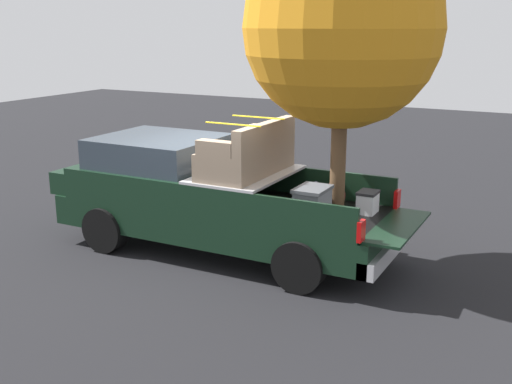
# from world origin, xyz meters

# --- Properties ---
(ground_plane) EXTENTS (40.00, 40.00, 0.00)m
(ground_plane) POSITION_xyz_m (0.00, 0.00, 0.00)
(ground_plane) COLOR black
(pickup_truck) EXTENTS (6.05, 2.06, 2.23)m
(pickup_truck) POSITION_xyz_m (0.35, 0.00, 0.94)
(pickup_truck) COLOR black
(pickup_truck) RESTS_ON ground_plane
(tree_background) EXTENTS (2.85, 2.85, 5.03)m
(tree_background) POSITION_xyz_m (-1.86, -0.24, 3.59)
(tree_background) COLOR brown
(tree_background) RESTS_ON ground_plane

